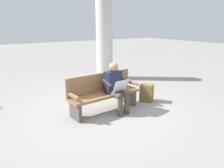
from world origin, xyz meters
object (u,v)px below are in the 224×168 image
backpack (147,93)px  support_pillar (104,39)px  bench_near (103,92)px  person_seated (116,86)px

backpack → support_pillar: bearing=-98.4°
bench_near → support_pillar: size_ratio=0.61×
backpack → person_seated: bearing=5.0°
person_seated → support_pillar: 3.42m
bench_near → backpack: 1.33m
bench_near → support_pillar: 3.39m
backpack → support_pillar: support_pillar is taller
person_seated → support_pillar: size_ratio=0.39×
person_seated → support_pillar: (-1.51, -2.94, 0.88)m
support_pillar → backpack: bearing=81.6°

